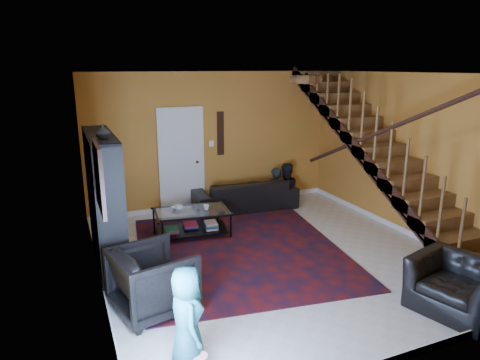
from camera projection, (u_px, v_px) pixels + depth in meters
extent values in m
plane|color=beige|center=(273.00, 255.00, 6.76)|extent=(5.50, 5.50, 0.00)
plane|color=#C7722C|center=(213.00, 141.00, 8.84)|extent=(5.20, 0.00, 5.20)
plane|color=#C7722C|center=(411.00, 234.00, 3.95)|extent=(5.20, 0.00, 5.20)
plane|color=#C7722C|center=(92.00, 188.00, 5.42)|extent=(0.00, 5.50, 5.50)
plane|color=#C7722C|center=(409.00, 156.00, 7.37)|extent=(0.00, 5.50, 5.50)
plane|color=white|center=(277.00, 73.00, 6.04)|extent=(5.50, 5.50, 0.00)
cube|color=silver|center=(215.00, 203.00, 9.18)|extent=(5.20, 0.02, 0.10)
cube|color=silver|center=(102.00, 284.00, 5.77)|extent=(0.02, 5.50, 0.10)
cube|color=#C7722C|center=(386.00, 163.00, 7.21)|extent=(0.95, 4.92, 2.83)
cube|color=black|center=(365.00, 160.00, 7.02)|extent=(0.04, 5.02, 3.02)
cylinder|color=black|center=(369.00, 133.00, 6.92)|extent=(0.07, 4.20, 2.44)
cube|color=black|center=(106.00, 203.00, 6.13)|extent=(0.35, 1.80, 2.00)
cube|color=black|center=(109.00, 242.00, 6.29)|extent=(0.35, 1.72, 0.03)
cube|color=black|center=(105.00, 192.00, 6.09)|extent=(0.35, 1.72, 0.03)
cube|color=silver|center=(182.00, 162.00, 8.66)|extent=(0.82, 0.05, 2.05)
cube|color=maroon|center=(99.00, 178.00, 4.54)|extent=(0.04, 0.74, 0.74)
cube|color=black|center=(220.00, 133.00, 8.84)|extent=(0.14, 0.03, 0.90)
cylinder|color=#3F2814|center=(306.00, 79.00, 5.34)|extent=(0.40, 0.40, 0.10)
cube|color=#4D0E0D|center=(240.00, 250.00, 6.94)|extent=(3.65, 4.04, 0.02)
imported|color=black|center=(245.00, 194.00, 8.92)|extent=(2.18, 0.94, 0.62)
imported|color=black|center=(153.00, 280.00, 5.13)|extent=(1.06, 1.04, 0.81)
imported|color=black|center=(457.00, 286.00, 5.18)|extent=(1.11, 1.20, 0.65)
imported|color=black|center=(275.00, 196.00, 9.27)|extent=(0.47, 0.32, 1.26)
imported|color=black|center=(285.00, 193.00, 9.36)|extent=(0.65, 0.51, 1.33)
imported|color=#196162|center=(187.00, 318.00, 4.14)|extent=(0.36, 0.54, 1.07)
cube|color=black|center=(163.00, 235.00, 6.95)|extent=(0.03, 0.03, 0.47)
cube|color=black|center=(231.00, 225.00, 7.40)|extent=(0.03, 0.03, 0.47)
cube|color=black|center=(154.00, 222.00, 7.54)|extent=(0.03, 0.03, 0.47)
cube|color=black|center=(217.00, 213.00, 7.99)|extent=(0.03, 0.03, 0.47)
cube|color=black|center=(192.00, 229.00, 7.50)|extent=(1.27, 0.82, 0.02)
cube|color=silver|center=(192.00, 211.00, 7.41)|extent=(1.34, 0.89, 0.02)
imported|color=#999999|center=(179.00, 207.00, 7.42)|extent=(0.13, 0.13, 0.10)
imported|color=#999999|center=(206.00, 207.00, 7.44)|extent=(0.12, 0.12, 0.09)
imported|color=#999999|center=(177.00, 208.00, 7.44)|extent=(0.26, 0.26, 0.05)
imported|color=#999999|center=(103.00, 132.00, 5.40)|extent=(0.18, 0.18, 0.19)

